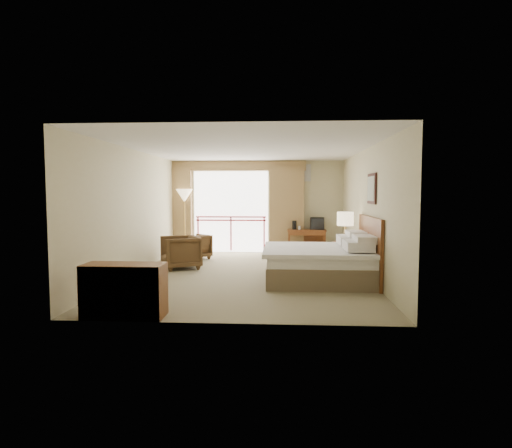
# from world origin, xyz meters

# --- Properties ---
(floor) EXTENTS (7.00, 7.00, 0.00)m
(floor) POSITION_xyz_m (0.00, 0.00, 0.00)
(floor) COLOR gray
(floor) RESTS_ON ground
(ceiling) EXTENTS (7.00, 7.00, 0.00)m
(ceiling) POSITION_xyz_m (0.00, 0.00, 2.70)
(ceiling) COLOR white
(ceiling) RESTS_ON wall_back
(wall_back) EXTENTS (5.00, 0.00, 5.00)m
(wall_back) POSITION_xyz_m (0.00, 3.50, 1.35)
(wall_back) COLOR beige
(wall_back) RESTS_ON ground
(wall_front) EXTENTS (5.00, 0.00, 5.00)m
(wall_front) POSITION_xyz_m (0.00, -3.50, 1.35)
(wall_front) COLOR beige
(wall_front) RESTS_ON ground
(wall_left) EXTENTS (0.00, 7.00, 7.00)m
(wall_left) POSITION_xyz_m (-2.50, 0.00, 1.35)
(wall_left) COLOR beige
(wall_left) RESTS_ON ground
(wall_right) EXTENTS (0.00, 7.00, 7.00)m
(wall_right) POSITION_xyz_m (2.50, 0.00, 1.35)
(wall_right) COLOR beige
(wall_right) RESTS_ON ground
(balcony_door) EXTENTS (2.40, 0.00, 2.40)m
(balcony_door) POSITION_xyz_m (-0.80, 3.48, 1.20)
(balcony_door) COLOR white
(balcony_door) RESTS_ON wall_back
(balcony_railing) EXTENTS (2.09, 0.03, 1.02)m
(balcony_railing) POSITION_xyz_m (-0.80, 3.46, 0.81)
(balcony_railing) COLOR #A90E10
(balcony_railing) RESTS_ON wall_back
(curtain_left) EXTENTS (1.00, 0.26, 2.50)m
(curtain_left) POSITION_xyz_m (-2.45, 3.35, 1.25)
(curtain_left) COLOR olive
(curtain_left) RESTS_ON wall_back
(curtain_right) EXTENTS (1.00, 0.26, 2.50)m
(curtain_right) POSITION_xyz_m (0.85, 3.35, 1.25)
(curtain_right) COLOR olive
(curtain_right) RESTS_ON wall_back
(valance) EXTENTS (4.40, 0.22, 0.28)m
(valance) POSITION_xyz_m (-0.80, 3.38, 2.55)
(valance) COLOR olive
(valance) RESTS_ON wall_back
(hvac_vent) EXTENTS (0.50, 0.04, 0.50)m
(hvac_vent) POSITION_xyz_m (1.30, 3.47, 2.35)
(hvac_vent) COLOR silver
(hvac_vent) RESTS_ON wall_back
(bed) EXTENTS (2.13, 2.06, 0.97)m
(bed) POSITION_xyz_m (1.50, -0.60, 0.38)
(bed) COLOR brown
(bed) RESTS_ON floor
(headboard) EXTENTS (0.06, 2.10, 1.30)m
(headboard) POSITION_xyz_m (2.46, -0.60, 0.65)
(headboard) COLOR #5D2C14
(headboard) RESTS_ON wall_right
(framed_art) EXTENTS (0.04, 0.72, 0.60)m
(framed_art) POSITION_xyz_m (2.47, -0.60, 1.85)
(framed_art) COLOR black
(framed_art) RESTS_ON wall_right
(nightstand) EXTENTS (0.47, 0.55, 0.66)m
(nightstand) POSITION_xyz_m (2.14, 0.54, 0.33)
(nightstand) COLOR #5D2C14
(nightstand) RESTS_ON floor
(table_lamp) EXTENTS (0.37, 0.37, 0.66)m
(table_lamp) POSITION_xyz_m (2.14, 0.59, 1.17)
(table_lamp) COLOR tan
(table_lamp) RESTS_ON nightstand
(phone) EXTENTS (0.20, 0.15, 0.09)m
(phone) POSITION_xyz_m (2.09, 0.39, 0.70)
(phone) COLOR black
(phone) RESTS_ON nightstand
(desk) EXTENTS (1.09, 0.53, 0.71)m
(desk) POSITION_xyz_m (1.42, 3.20, 0.56)
(desk) COLOR #5D2C14
(desk) RESTS_ON floor
(tv) EXTENTS (0.39, 0.31, 0.36)m
(tv) POSITION_xyz_m (1.72, 3.15, 0.89)
(tv) COLOR black
(tv) RESTS_ON desk
(coffee_maker) EXTENTS (0.15, 0.15, 0.26)m
(coffee_maker) POSITION_xyz_m (1.07, 3.15, 0.84)
(coffee_maker) COLOR black
(coffee_maker) RESTS_ON desk
(cup) EXTENTS (0.10, 0.10, 0.11)m
(cup) POSITION_xyz_m (1.22, 3.10, 0.76)
(cup) COLOR white
(cup) RESTS_ON desk
(wastebasket) EXTENTS (0.26, 0.26, 0.27)m
(wastebasket) POSITION_xyz_m (0.87, 2.60, 0.13)
(wastebasket) COLOR black
(wastebasket) RESTS_ON floor
(armchair_far) EXTENTS (1.02, 1.02, 0.67)m
(armchair_far) POSITION_xyz_m (-1.63, 2.05, 0.00)
(armchair_far) COLOR #422D19
(armchair_far) RESTS_ON floor
(armchair_near) EXTENTS (1.11, 1.10, 0.77)m
(armchair_near) POSITION_xyz_m (-1.64, 0.62, 0.00)
(armchair_near) COLOR #422D19
(armchair_near) RESTS_ON floor
(side_table) EXTENTS (0.46, 0.46, 0.50)m
(side_table) POSITION_xyz_m (-1.98, 1.59, 0.35)
(side_table) COLOR black
(side_table) RESTS_ON floor
(book) EXTENTS (0.17, 0.22, 0.02)m
(book) POSITION_xyz_m (-1.98, 1.59, 0.51)
(book) COLOR white
(book) RESTS_ON side_table
(floor_lamp) EXTENTS (0.48, 0.48, 1.87)m
(floor_lamp) POSITION_xyz_m (-2.11, 3.12, 1.61)
(floor_lamp) COLOR tan
(floor_lamp) RESTS_ON floor
(dresser) EXTENTS (1.14, 0.49, 0.76)m
(dresser) POSITION_xyz_m (-1.53, -3.27, 0.38)
(dresser) COLOR #5D2C14
(dresser) RESTS_ON floor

